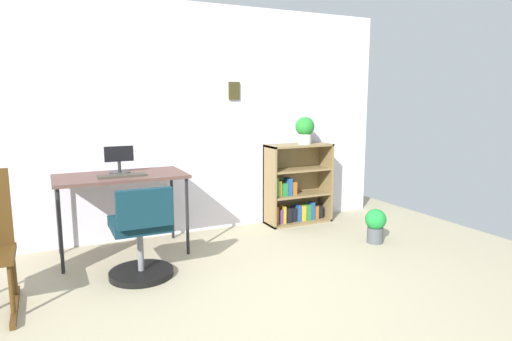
{
  "coord_description": "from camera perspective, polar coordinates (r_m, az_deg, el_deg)",
  "views": [
    {
      "loc": [
        -1.14,
        -2.43,
        1.45
      ],
      "look_at": [
        0.59,
        1.18,
        0.79
      ],
      "focal_mm": 31.1,
      "sensor_mm": 36.0,
      "label": 1
    }
  ],
  "objects": [
    {
      "name": "potted_plant_floor",
      "position": [
        4.65,
        15.11,
        -6.66
      ],
      "size": [
        0.21,
        0.21,
        0.35
      ],
      "color": "#474C51",
      "rests_on": "ground_plane"
    },
    {
      "name": "monitor",
      "position": [
        4.31,
        -17.19,
        1.27
      ],
      "size": [
        0.26,
        0.19,
        0.25
      ],
      "color": "#262628",
      "rests_on": "desk"
    },
    {
      "name": "keyboard",
      "position": [
        4.13,
        -16.83,
        -0.63
      ],
      "size": [
        0.42,
        0.13,
        0.02
      ],
      "primitive_type": "cube",
      "color": "#37352B",
      "rests_on": "desk"
    },
    {
      "name": "wall_back",
      "position": [
        4.72,
        -11.69,
        6.24
      ],
      "size": [
        5.2,
        0.12,
        2.42
      ],
      "color": "silver",
      "rests_on": "ground_plane"
    },
    {
      "name": "potted_plant_on_shelf",
      "position": [
        5.11,
        6.3,
        5.32
      ],
      "size": [
        0.22,
        0.22,
        0.31
      ],
      "color": "#B7B2A8",
      "rests_on": "bookshelf_low"
    },
    {
      "name": "office_chair",
      "position": [
        3.7,
        -14.54,
        -8.51
      ],
      "size": [
        0.52,
        0.55,
        0.78
      ],
      "color": "black",
      "rests_on": "ground_plane"
    },
    {
      "name": "bookshelf_low",
      "position": [
        5.2,
        5.08,
        -2.29
      ],
      "size": [
        0.77,
        0.3,
        0.92
      ],
      "color": "olive",
      "rests_on": "ground_plane"
    },
    {
      "name": "desk",
      "position": [
        4.24,
        -16.99,
        -1.27
      ],
      "size": [
        1.16,
        0.61,
        0.75
      ],
      "color": "brown",
      "rests_on": "ground_plane"
    },
    {
      "name": "ground_plane",
      "position": [
        3.05,
        -0.43,
        -19.06
      ],
      "size": [
        6.24,
        6.24,
        0.0
      ],
      "primitive_type": "plane",
      "color": "tan"
    }
  ]
}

